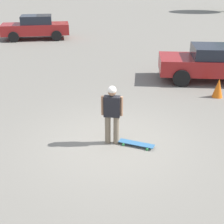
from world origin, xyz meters
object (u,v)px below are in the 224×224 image
Objects in this scene: skateboard at (136,144)px; traffic_cone at (218,88)px; car_parked_far at (36,27)px; car_parked_near at (214,63)px; person at (112,111)px.

skateboard is 1.38× the size of traffic_cone.
car_parked_far is 6.78× the size of traffic_cone.
car_parked_far is at bearing -46.51° from skateboard.
traffic_cone is (-10.23, -9.44, -0.45)m from car_parked_far.
car_parked_far reaches higher than car_parked_near.
car_parked_near is 6.39× the size of traffic_cone.
car_parked_near is (5.58, -3.20, 0.69)m from skateboard.
person is 0.34× the size of car_parked_far.
skateboard is 0.20× the size of car_parked_far.
person reaches higher than traffic_cone.
skateboard is at bearing 61.96° from car_parked_near.
car_parked_near is at bearing -7.37° from traffic_cone.
skateboard is 4.70m from traffic_cone.
traffic_cone reaches higher than skateboard.
person reaches higher than car_parked_near.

